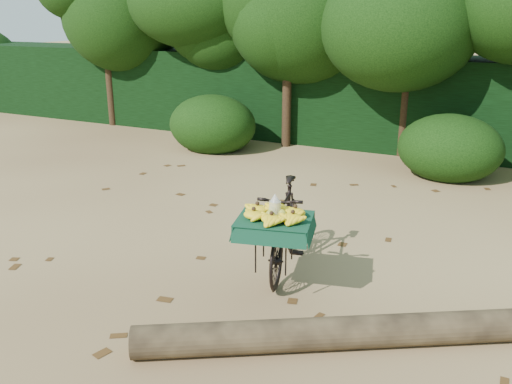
% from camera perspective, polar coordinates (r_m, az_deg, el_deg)
% --- Properties ---
extents(ground, '(80.00, 80.00, 0.00)m').
position_cam_1_polar(ground, '(6.03, -0.63, -7.25)').
color(ground, tan).
rests_on(ground, ground).
extents(vendor_bicycle, '(0.94, 1.76, 0.96)m').
position_cam_1_polar(vendor_bicycle, '(5.65, 3.03, -3.64)').
color(vendor_bicycle, black).
rests_on(vendor_bicycle, ground).
extents(fallen_log, '(3.32, 2.13, 0.27)m').
position_cam_1_polar(fallen_log, '(4.63, 11.11, -14.25)').
color(fallen_log, brown).
rests_on(fallen_log, ground).
extents(hedge_backdrop, '(26.00, 1.80, 1.80)m').
position_cam_1_polar(hedge_backdrop, '(11.55, 13.75, 9.29)').
color(hedge_backdrop, black).
rests_on(hedge_backdrop, ground).
extents(tree_row, '(14.50, 2.00, 4.00)m').
position_cam_1_polar(tree_row, '(10.83, 9.75, 14.84)').
color(tree_row, black).
rests_on(tree_row, ground).
extents(bush_clumps, '(8.80, 1.70, 0.90)m').
position_cam_1_polar(bush_clumps, '(9.60, 13.76, 4.81)').
color(bush_clumps, black).
rests_on(bush_clumps, ground).
extents(leaf_litter, '(7.00, 7.30, 0.01)m').
position_cam_1_polar(leaf_litter, '(6.56, 1.94, -5.01)').
color(leaf_litter, '#4A2E13').
rests_on(leaf_litter, ground).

